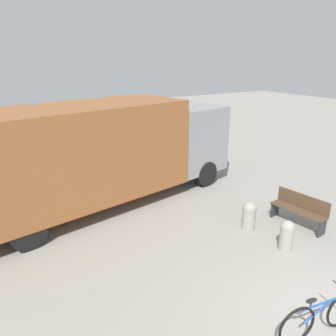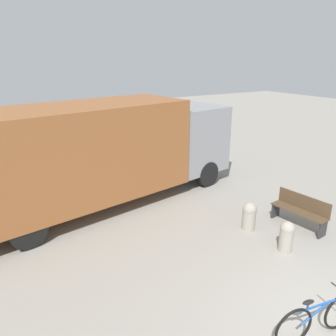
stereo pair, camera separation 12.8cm
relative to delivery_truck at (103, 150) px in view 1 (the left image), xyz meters
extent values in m
cube|color=#99592D|center=(-0.89, -0.15, 0.06)|extent=(6.96, 3.46, 2.69)
cube|color=gray|center=(3.43, 0.58, -0.14)|extent=(2.47, 2.61, 2.28)
cylinder|color=black|center=(3.26, 1.60, -1.28)|extent=(0.94, 0.43, 0.90)
cylinder|color=black|center=(3.60, -0.44, -1.28)|extent=(0.94, 0.43, 0.90)
cylinder|color=black|center=(-2.87, 0.56, -1.28)|extent=(0.94, 0.43, 0.90)
cylinder|color=black|center=(-2.53, -1.47, -1.28)|extent=(0.94, 0.43, 0.90)
cube|color=brown|center=(3.92, -4.09, -1.28)|extent=(0.56, 1.55, 0.04)
cube|color=brown|center=(4.10, -4.07, -1.08)|extent=(0.20, 1.51, 0.44)
cube|color=#2D2D33|center=(4.00, -4.80, -1.51)|extent=(0.34, 0.09, 0.44)
cube|color=#2D2D33|center=(3.85, -3.39, -1.51)|extent=(0.34, 0.09, 0.44)
torus|color=black|center=(0.61, -6.66, -1.37)|extent=(0.71, 0.16, 0.72)
cylinder|color=#1E4C9E|center=(1.10, -6.74, -1.09)|extent=(0.84, 0.17, 0.04)
cylinder|color=#1E4C9E|center=(1.02, -6.72, -1.22)|extent=(0.56, 0.13, 0.33)
cylinder|color=#1E4C9E|center=(0.83, -6.69, -1.03)|extent=(0.03, 0.03, 0.12)
ellipsoid|color=black|center=(0.83, -6.69, -0.95)|extent=(0.23, 0.12, 0.05)
cylinder|color=#9E998C|center=(2.70, -4.73, -1.43)|extent=(0.32, 0.32, 0.60)
sphere|color=#9E998C|center=(2.70, -4.73, -1.13)|extent=(0.33, 0.33, 0.33)
cylinder|color=#9E998C|center=(2.68, -3.52, -1.44)|extent=(0.36, 0.36, 0.59)
sphere|color=#9E998C|center=(2.68, -3.52, -1.14)|extent=(0.37, 0.37, 0.37)
camera|label=1|loc=(-3.27, -9.07, 2.67)|focal=35.00mm
camera|label=2|loc=(-3.16, -9.14, 2.67)|focal=35.00mm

